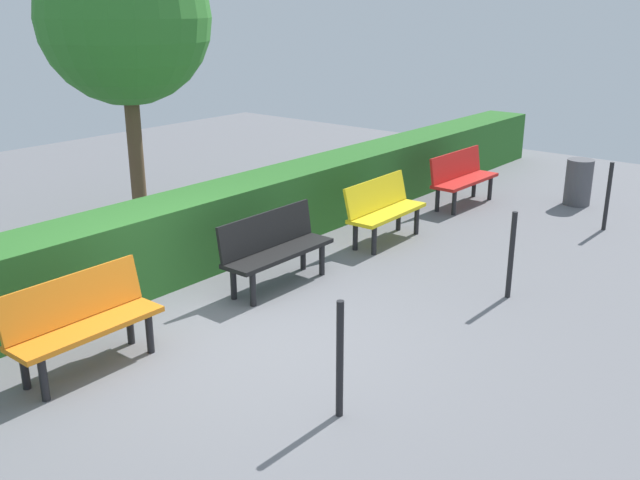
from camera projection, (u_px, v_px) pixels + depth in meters
name	position (u px, v px, depth m)	size (l,w,h in m)	color
ground_plane	(246.00, 337.00, 7.01)	(21.37, 21.37, 0.00)	slate
bench_red	(462.00, 176.00, 11.44)	(1.49, 0.48, 0.86)	red
bench_yellow	(383.00, 208.00, 9.69)	(1.41, 0.51, 0.86)	yellow
bench_black	(274.00, 246.00, 8.16)	(1.50, 0.45, 0.86)	black
bench_orange	(82.00, 319.00, 6.29)	(1.40, 0.48, 0.86)	orange
hedge_row	(199.00, 230.00, 8.76)	(17.37, 0.80, 0.93)	#2D6B28
tree_near	(124.00, 19.00, 9.79)	(2.41, 2.41, 4.15)	brown
railing_post_near	(608.00, 196.00, 10.16)	(0.06, 0.06, 1.00)	black
railing_post_mid	(511.00, 255.00, 7.80)	(0.06, 0.06, 1.00)	black
railing_post_far	(340.00, 360.00, 5.53)	(0.06, 0.06, 1.00)	black
trash_bin	(578.00, 182.00, 11.48)	(0.42, 0.42, 0.75)	#4C4C51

